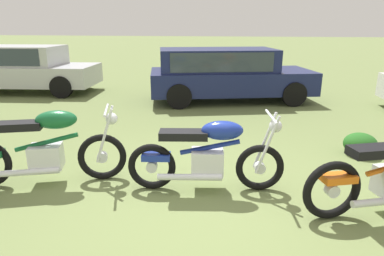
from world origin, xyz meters
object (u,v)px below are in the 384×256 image
at_px(motorcycle_green, 46,148).
at_px(car_navy, 224,71).
at_px(car_silver, 19,65).
at_px(shrub_low, 360,144).
at_px(motorcycle_blue, 208,155).

distance_m(motorcycle_green, car_navy, 5.89).
bearing_deg(car_silver, shrub_low, -30.19).
xyz_separation_m(motorcycle_blue, car_navy, (-0.22, 5.39, 0.36)).
xyz_separation_m(car_silver, shrub_low, (8.93, -3.95, -0.65)).
bearing_deg(shrub_low, motorcycle_green, -157.75).
distance_m(motorcycle_blue, car_navy, 5.41).
relative_size(motorcycle_green, shrub_low, 3.85).
bearing_deg(motorcycle_green, motorcycle_blue, -14.60).
bearing_deg(motorcycle_blue, car_silver, 131.51).
bearing_deg(car_navy, shrub_low, -70.85).
bearing_deg(car_silver, motorcycle_green, -58.42).
bearing_deg(car_navy, car_silver, 163.29).
relative_size(motorcycle_blue, shrub_low, 3.76).
relative_size(car_silver, shrub_low, 8.46).
xyz_separation_m(motorcycle_blue, shrub_low, (2.32, 1.64, -0.29)).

